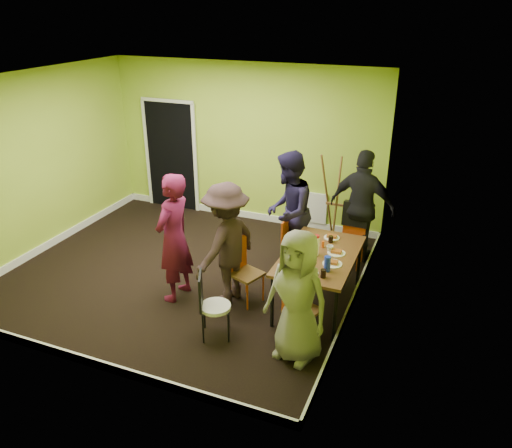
% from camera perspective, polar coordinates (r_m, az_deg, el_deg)
% --- Properties ---
extents(ground, '(5.00, 5.00, 0.00)m').
position_cam_1_polar(ground, '(7.55, -8.00, -5.48)').
color(ground, black).
rests_on(ground, ground).
extents(room_walls, '(5.04, 4.54, 2.82)m').
position_cam_1_polar(room_walls, '(7.17, -8.45, 1.60)').
color(room_walls, '#9DBF31').
rests_on(room_walls, ground).
extents(dining_table, '(0.90, 1.50, 0.75)m').
position_cam_1_polar(dining_table, '(6.45, 7.31, -3.89)').
color(dining_table, black).
rests_on(dining_table, ground).
extents(chair_left_far, '(0.36, 0.36, 0.86)m').
position_cam_1_polar(chair_left_far, '(7.25, 4.09, -2.29)').
color(chair_left_far, '#CD4B13').
rests_on(chair_left_far, ground).
extents(chair_left_near, '(0.47, 0.47, 0.88)m').
position_cam_1_polar(chair_left_near, '(6.61, -1.55, -4.89)').
color(chair_left_near, '#CD4B13').
rests_on(chair_left_near, ground).
extents(chair_back_end, '(0.40, 0.47, 0.95)m').
position_cam_1_polar(chair_back_end, '(7.68, 11.21, 0.37)').
color(chair_back_end, '#CD4B13').
rests_on(chair_back_end, ground).
extents(chair_front_end, '(0.46, 0.46, 0.86)m').
position_cam_1_polar(chair_front_end, '(5.84, 4.93, -9.41)').
color(chair_front_end, '#CD4B13').
rests_on(chair_front_end, ground).
extents(chair_bentwood, '(0.44, 0.43, 0.85)m').
position_cam_1_polar(chair_bentwood, '(5.96, -5.25, -8.88)').
color(chair_bentwood, black).
rests_on(chair_bentwood, ground).
extents(easel, '(0.63, 0.59, 1.56)m').
position_cam_1_polar(easel, '(8.02, 9.41, 2.38)').
color(easel, brown).
rests_on(easel, ground).
extents(plate_near_left, '(0.25, 0.25, 0.01)m').
position_cam_1_polar(plate_near_left, '(6.78, 6.12, -1.79)').
color(plate_near_left, white).
rests_on(plate_near_left, dining_table).
extents(plate_near_right, '(0.26, 0.26, 0.01)m').
position_cam_1_polar(plate_near_right, '(6.07, 4.57, -5.03)').
color(plate_near_right, white).
rests_on(plate_near_right, dining_table).
extents(plate_far_back, '(0.21, 0.21, 0.01)m').
position_cam_1_polar(plate_far_back, '(6.87, 8.65, -1.55)').
color(plate_far_back, white).
rests_on(plate_far_back, dining_table).
extents(plate_far_front, '(0.25, 0.25, 0.01)m').
position_cam_1_polar(plate_far_front, '(5.97, 5.98, -5.59)').
color(plate_far_front, white).
rests_on(plate_far_front, dining_table).
extents(plate_wall_back, '(0.23, 0.23, 0.01)m').
position_cam_1_polar(plate_wall_back, '(6.47, 9.17, -3.30)').
color(plate_wall_back, white).
rests_on(plate_wall_back, dining_table).
extents(plate_wall_front, '(0.24, 0.24, 0.01)m').
position_cam_1_polar(plate_wall_front, '(6.21, 8.71, -4.52)').
color(plate_wall_front, white).
rests_on(plate_wall_front, dining_table).
extents(thermos, '(0.07, 0.07, 0.25)m').
position_cam_1_polar(thermos, '(6.35, 6.93, -2.54)').
color(thermos, white).
rests_on(thermos, dining_table).
extents(blue_bottle, '(0.08, 0.08, 0.19)m').
position_cam_1_polar(blue_bottle, '(6.01, 8.15, -4.52)').
color(blue_bottle, '#172DB2').
rests_on(blue_bottle, dining_table).
extents(orange_bottle, '(0.04, 0.04, 0.09)m').
position_cam_1_polar(orange_bottle, '(6.59, 7.66, -2.31)').
color(orange_bottle, '#CD4B13').
rests_on(orange_bottle, dining_table).
extents(glass_mid, '(0.07, 0.07, 0.10)m').
position_cam_1_polar(glass_mid, '(6.57, 6.15, -2.22)').
color(glass_mid, black).
rests_on(glass_mid, dining_table).
extents(glass_back, '(0.07, 0.07, 0.09)m').
position_cam_1_polar(glass_back, '(6.74, 8.53, -1.72)').
color(glass_back, black).
rests_on(glass_back, dining_table).
extents(glass_front, '(0.07, 0.07, 0.10)m').
position_cam_1_polar(glass_front, '(5.89, 7.69, -5.63)').
color(glass_front, black).
rests_on(glass_front, dining_table).
extents(cup_a, '(0.11, 0.11, 0.09)m').
position_cam_1_polar(cup_a, '(6.23, 5.81, -3.83)').
color(cup_a, white).
rests_on(cup_a, dining_table).
extents(cup_b, '(0.09, 0.09, 0.08)m').
position_cam_1_polar(cup_b, '(6.49, 8.43, -2.80)').
color(cup_b, white).
rests_on(cup_b, dining_table).
extents(person_standing, '(0.46, 0.67, 1.76)m').
position_cam_1_polar(person_standing, '(6.59, -9.38, -1.59)').
color(person_standing, '#580F2E').
rests_on(person_standing, ground).
extents(person_left_far, '(0.79, 0.96, 1.79)m').
position_cam_1_polar(person_left_far, '(7.28, 3.71, 1.42)').
color(person_left_far, '#1A1434').
rests_on(person_left_far, ground).
extents(person_left_near, '(0.86, 1.19, 1.66)m').
position_cam_1_polar(person_left_near, '(6.48, -3.41, -2.27)').
color(person_left_near, '#2C1D1E').
rests_on(person_left_near, ground).
extents(person_back_end, '(1.08, 0.60, 1.75)m').
position_cam_1_polar(person_back_end, '(7.68, 12.06, 1.95)').
color(person_back_end, black).
rests_on(person_back_end, ground).
extents(person_front_end, '(0.86, 0.67, 1.56)m').
position_cam_1_polar(person_front_end, '(5.47, 4.76, -8.31)').
color(person_front_end, gray).
rests_on(person_front_end, ground).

